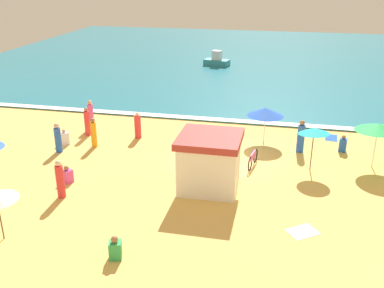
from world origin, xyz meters
TOP-DOWN VIEW (x-y plane):
  - ground_plane at (0.00, 0.00)m, footprint 60.00×60.00m
  - ocean_water at (0.00, 28.00)m, footprint 60.00×44.00m
  - wave_breaker_foam at (0.00, 6.30)m, footprint 57.00×0.70m
  - lifeguard_cabana at (-0.29, -3.02)m, footprint 2.79×2.78m
  - beach_umbrella_1 at (7.42, 0.91)m, footprint 3.12×3.11m
  - beach_umbrella_2 at (1.81, 3.19)m, footprint 2.85×2.85m
  - beach_umbrella_7 at (4.33, -0.13)m, footprint 2.15×2.16m
  - parked_bicycle at (1.48, -0.27)m, footprint 0.36×1.80m
  - beachgoer_0 at (-9.31, 0.40)m, footprint 0.62×0.62m
  - beachgoer_1 at (-9.08, -0.71)m, footprint 0.48×0.48m
  - beachgoer_2 at (-8.62, 2.01)m, footprint 0.45×0.45m
  - beachgoer_3 at (-6.48, -5.37)m, footprint 0.49×0.49m
  - beachgoer_5 at (-8.95, 3.25)m, footprint 0.45×0.45m
  - beachgoer_6 at (-6.91, -3.98)m, footprint 0.56×0.56m
  - beachgoer_7 at (-5.54, 2.27)m, footprint 0.40×0.40m
  - beachgoer_8 at (6.14, 2.67)m, footprint 0.44×0.44m
  - beachgoer_9 at (-2.53, -8.98)m, footprint 0.53×0.53m
  - beachgoer_10 at (3.84, 2.13)m, footprint 0.56×0.56m
  - beachgoer_11 at (-7.49, 0.42)m, footprint 0.43×0.43m
  - beach_towel_1 at (5.72, 4.69)m, footprint 0.78×1.20m
  - beach_towel_2 at (3.90, -5.92)m, footprint 1.41×1.35m
  - small_boat_0 at (-4.22, 23.09)m, footprint 2.70×1.76m

SIDE VIEW (x-z plane):
  - ground_plane at x=0.00m, z-range 0.00..0.00m
  - beach_towel_1 at x=5.72m, z-range 0.00..0.01m
  - beach_towel_2 at x=3.90m, z-range 0.00..0.01m
  - ocean_water at x=0.00m, z-range 0.00..0.10m
  - wave_breaker_foam at x=0.00m, z-range 0.10..0.11m
  - beachgoer_6 at x=-6.91m, z-range -0.07..0.78m
  - beachgoer_9 at x=-2.53m, z-range -0.07..0.82m
  - parked_bicycle at x=1.48m, z-range 0.00..0.76m
  - beachgoer_0 at x=-9.31m, z-range -0.07..0.84m
  - beachgoer_8 at x=6.14m, z-range -0.06..0.90m
  - small_boat_0 at x=-4.22m, z-range -0.17..1.33m
  - beachgoer_7 at x=-5.54m, z-range -0.07..1.51m
  - beachgoer_1 at x=-9.08m, z-range -0.05..1.62m
  - beachgoer_2 at x=-8.62m, z-range -0.05..1.69m
  - beachgoer_11 at x=-7.49m, z-range -0.03..1.68m
  - beachgoer_3 at x=-6.48m, z-range -0.05..1.73m
  - beachgoer_10 at x=3.84m, z-range -0.06..1.76m
  - beachgoer_5 at x=-8.95m, z-range -0.04..1.77m
  - lifeguard_cabana at x=-0.29m, z-range 0.02..2.56m
  - beach_umbrella_2 at x=1.81m, z-range 0.79..2.86m
  - beach_umbrella_7 at x=4.33m, z-range 0.93..3.24m
  - beach_umbrella_1 at x=7.42m, z-range 0.96..3.34m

